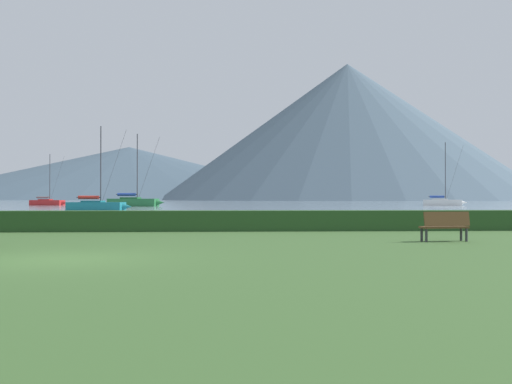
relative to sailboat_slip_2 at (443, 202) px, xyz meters
name	(u,v)px	position (x,y,z in m)	size (l,w,h in m)	color
ground_plane	(59,260)	(-40.11, -81.55, -0.60)	(1000.00, 1000.00, 0.00)	#3D602D
harbor_water	(210,203)	(-40.11, 55.45, -0.60)	(320.00, 246.00, 0.00)	#8499A8
hedge_line	(134,221)	(-40.11, -70.55, -0.18)	(80.00, 1.20, 0.84)	#284C23
sailboat_slip_2	(443,202)	(0.00, 0.00, 0.00)	(7.12, 3.71, 10.54)	white
sailboat_slip_3	(48,202)	(-66.48, 5.86, -0.05)	(6.68, 3.31, 8.74)	red
sailboat_slip_6	(97,206)	(-49.30, -35.18, -0.05)	(6.67, 2.85, 8.61)	#19707A
sailboat_slip_8	(134,202)	(-50.08, -5.99, 0.12)	(8.75, 3.88, 11.00)	#236B38
park_bench_near_path	(445,225)	(-29.42, -76.84, -0.07)	(1.55, 0.63, 0.95)	brown
distant_hill_west_ridge	(129,173)	(-103.44, 318.05, 17.75)	(294.97, 294.97, 36.70)	#425666
distant_hill_central_peak	(347,132)	(27.83, 204.63, 34.93)	(195.81, 195.81, 71.06)	#4C6070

